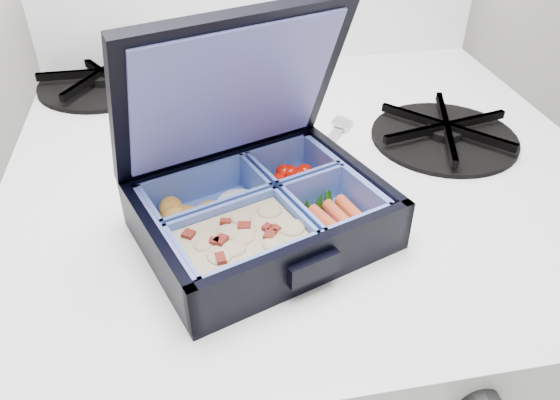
{
  "coord_description": "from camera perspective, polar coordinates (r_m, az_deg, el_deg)",
  "views": [
    {
      "loc": [
        -0.2,
        1.11,
        1.32
      ],
      "look_at": [
        -0.13,
        1.51,
        1.02
      ],
      "focal_mm": 35.0,
      "sensor_mm": 36.0,
      "label": 1
    }
  ],
  "objects": [
    {
      "name": "stove",
      "position": [
        0.99,
        1.43,
        -19.91
      ],
      "size": [
        0.66,
        0.66,
        0.99
      ],
      "primitive_type": null,
      "color": "white",
      "rests_on": "floor"
    },
    {
      "name": "bento_box",
      "position": [
        0.5,
        -1.89,
        -1.48
      ],
      "size": [
        0.26,
        0.23,
        0.05
      ],
      "primitive_type": null,
      "rotation": [
        0.0,
        0.0,
        0.35
      ],
      "color": "black",
      "rests_on": "stove"
    },
    {
      "name": "burner_grate",
      "position": [
        0.68,
        16.89,
        7.0
      ],
      "size": [
        0.21,
        0.21,
        0.03
      ],
      "primitive_type": "cylinder",
      "rotation": [
        0.0,
        0.0,
        0.21
      ],
      "color": "black",
      "rests_on": "stove"
    },
    {
      "name": "burner_grate_rear",
      "position": [
        0.83,
        -18.0,
        12.0
      ],
      "size": [
        0.18,
        0.18,
        0.02
      ],
      "primitive_type": "cylinder",
      "rotation": [
        0.0,
        0.0,
        -0.0
      ],
      "color": "black",
      "rests_on": "stove"
    },
    {
      "name": "fork",
      "position": [
        0.63,
        4.05,
        4.77
      ],
      "size": [
        0.12,
        0.15,
        0.01
      ],
      "primitive_type": null,
      "rotation": [
        0.0,
        0.0,
        -0.64
      ],
      "color": "#B3B5C0",
      "rests_on": "stove"
    }
  ]
}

